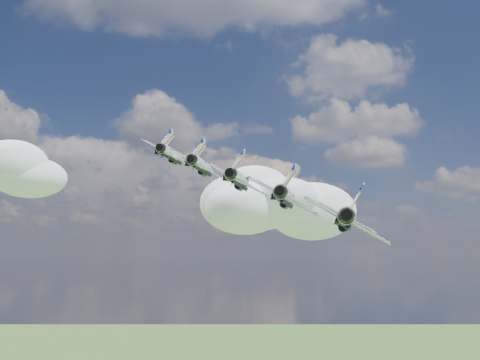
# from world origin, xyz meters

# --- Properties ---
(cloud_far) EXTENTS (69.75, 54.80, 27.40)m
(cloud_far) POSITION_xyz_m (0.17, 195.58, 157.97)
(cloud_far) COLOR white
(jet_0) EXTENTS (13.24, 16.78, 9.16)m
(jet_0) POSITION_xyz_m (-23.03, 6.03, 147.40)
(jet_0) COLOR white
(jet_1) EXTENTS (13.24, 16.78, 9.16)m
(jet_1) POSITION_xyz_m (-16.18, -2.37, 143.80)
(jet_1) COLOR silver
(jet_2) EXTENTS (13.24, 16.78, 9.16)m
(jet_2) POSITION_xyz_m (-9.33, -10.77, 140.21)
(jet_2) COLOR white
(jet_3) EXTENTS (13.24, 16.78, 9.16)m
(jet_3) POSITION_xyz_m (-2.48, -19.17, 136.61)
(jet_3) COLOR white
(jet_4) EXTENTS (13.24, 16.78, 9.16)m
(jet_4) POSITION_xyz_m (4.37, -27.56, 133.01)
(jet_4) COLOR white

